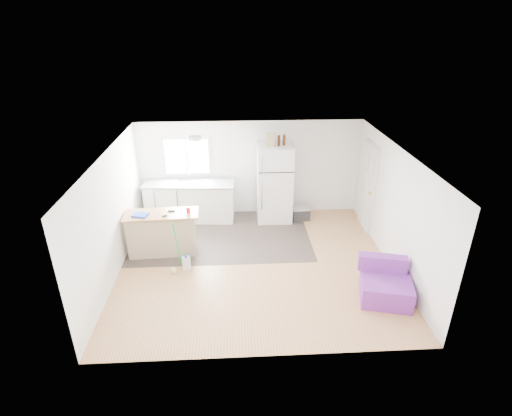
{
  "coord_description": "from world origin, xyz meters",
  "views": [
    {
      "loc": [
        -0.39,
        -6.95,
        4.59
      ],
      "look_at": [
        0.04,
        0.7,
        0.95
      ],
      "focal_mm": 28.0,
      "sensor_mm": 36.0,
      "label": 1
    }
  ],
  "objects_px": {
    "cardboard_box": "(271,140)",
    "mop": "(175,262)",
    "blue_tray": "(140,215)",
    "purple_seat": "(385,285)",
    "peninsula": "(162,233)",
    "refrigerator": "(274,183)",
    "bottle_left": "(279,140)",
    "cleaner_jug": "(186,263)",
    "cooler": "(301,213)",
    "bottle_right": "(284,140)",
    "red_cup": "(188,210)",
    "kitchen_cabinets": "(190,201)"
  },
  "relations": [
    {
      "from": "peninsula",
      "to": "kitchen_cabinets",
      "type": "bearing_deg",
      "value": 71.16
    },
    {
      "from": "kitchen_cabinets",
      "to": "blue_tray",
      "type": "height_order",
      "value": "kitchen_cabinets"
    },
    {
      "from": "red_cup",
      "to": "bottle_right",
      "type": "xyz_separation_m",
      "value": [
        2.16,
        1.5,
        1.04
      ]
    },
    {
      "from": "refrigerator",
      "to": "mop",
      "type": "distance_m",
      "value": 3.25
    },
    {
      "from": "cardboard_box",
      "to": "blue_tray",
      "type": "bearing_deg",
      "value": -151.26
    },
    {
      "from": "cardboard_box",
      "to": "bottle_left",
      "type": "bearing_deg",
      "value": 2.1
    },
    {
      "from": "cooler",
      "to": "cardboard_box",
      "type": "distance_m",
      "value": 2.04
    },
    {
      "from": "cooler",
      "to": "kitchen_cabinets",
      "type": "bearing_deg",
      "value": 172.55
    },
    {
      "from": "cooler",
      "to": "cleaner_jug",
      "type": "distance_m",
      "value": 3.39
    },
    {
      "from": "peninsula",
      "to": "bottle_left",
      "type": "xyz_separation_m",
      "value": [
        2.62,
        1.47,
        1.56
      ]
    },
    {
      "from": "mop",
      "to": "blue_tray",
      "type": "distance_m",
      "value": 1.23
    },
    {
      "from": "purple_seat",
      "to": "cardboard_box",
      "type": "bearing_deg",
      "value": 132.92
    },
    {
      "from": "red_cup",
      "to": "blue_tray",
      "type": "xyz_separation_m",
      "value": [
        -0.97,
        -0.09,
        -0.04
      ]
    },
    {
      "from": "purple_seat",
      "to": "cleaner_jug",
      "type": "distance_m",
      "value": 3.83
    },
    {
      "from": "cleaner_jug",
      "to": "bottle_right",
      "type": "bearing_deg",
      "value": 31.91
    },
    {
      "from": "cooler",
      "to": "bottle_right",
      "type": "height_order",
      "value": "bottle_right"
    },
    {
      "from": "kitchen_cabinets",
      "to": "purple_seat",
      "type": "distance_m",
      "value": 5.06
    },
    {
      "from": "mop",
      "to": "red_cup",
      "type": "distance_m",
      "value": 1.12
    },
    {
      "from": "cleaner_jug",
      "to": "bottle_right",
      "type": "distance_m",
      "value": 3.63
    },
    {
      "from": "cooler",
      "to": "purple_seat",
      "type": "distance_m",
      "value": 3.35
    },
    {
      "from": "bottle_left",
      "to": "bottle_right",
      "type": "relative_size",
      "value": 1.0
    },
    {
      "from": "purple_seat",
      "to": "blue_tray",
      "type": "bearing_deg",
      "value": 173.72
    },
    {
      "from": "cleaner_jug",
      "to": "bottle_right",
      "type": "xyz_separation_m",
      "value": [
        2.18,
        2.21,
        1.89
      ]
    },
    {
      "from": "purple_seat",
      "to": "bottle_right",
      "type": "height_order",
      "value": "bottle_right"
    },
    {
      "from": "mop",
      "to": "cardboard_box",
      "type": "height_order",
      "value": "cardboard_box"
    },
    {
      "from": "cleaner_jug",
      "to": "blue_tray",
      "type": "bearing_deg",
      "value": 133.55
    },
    {
      "from": "cleaner_jug",
      "to": "refrigerator",
      "type": "bearing_deg",
      "value": 34.75
    },
    {
      "from": "cleaner_jug",
      "to": "bottle_right",
      "type": "relative_size",
      "value": 1.39
    },
    {
      "from": "cleaner_jug",
      "to": "bottle_left",
      "type": "xyz_separation_m",
      "value": [
        2.06,
        2.17,
        1.89
      ]
    },
    {
      "from": "red_cup",
      "to": "mop",
      "type": "bearing_deg",
      "value": -107.83
    },
    {
      "from": "cardboard_box",
      "to": "purple_seat",
      "type": "bearing_deg",
      "value": -60.99
    },
    {
      "from": "bottle_left",
      "to": "mop",
      "type": "bearing_deg",
      "value": -135.56
    },
    {
      "from": "mop",
      "to": "bottle_right",
      "type": "xyz_separation_m",
      "value": [
        2.4,
        2.27,
        1.8
      ]
    },
    {
      "from": "peninsula",
      "to": "cleaner_jug",
      "type": "bearing_deg",
      "value": -54.22
    },
    {
      "from": "cleaner_jug",
      "to": "cardboard_box",
      "type": "distance_m",
      "value": 3.44
    },
    {
      "from": "blue_tray",
      "to": "bottle_right",
      "type": "xyz_separation_m",
      "value": [
        3.13,
        1.59,
        1.08
      ]
    },
    {
      "from": "cleaner_jug",
      "to": "cooler",
      "type": "bearing_deg",
      "value": 25.09
    },
    {
      "from": "mop",
      "to": "bottle_left",
      "type": "xyz_separation_m",
      "value": [
        2.28,
        2.23,
        1.8
      ]
    },
    {
      "from": "refrigerator",
      "to": "kitchen_cabinets",
      "type": "bearing_deg",
      "value": 178.4
    },
    {
      "from": "mop",
      "to": "red_cup",
      "type": "height_order",
      "value": "mop"
    },
    {
      "from": "refrigerator",
      "to": "bottle_left",
      "type": "distance_m",
      "value": 1.08
    },
    {
      "from": "refrigerator",
      "to": "bottle_right",
      "type": "bearing_deg",
      "value": -0.28
    },
    {
      "from": "cardboard_box",
      "to": "mop",
      "type": "bearing_deg",
      "value": -133.23
    },
    {
      "from": "blue_tray",
      "to": "mop",
      "type": "bearing_deg",
      "value": -43.34
    },
    {
      "from": "refrigerator",
      "to": "purple_seat",
      "type": "relative_size",
      "value": 1.84
    },
    {
      "from": "kitchen_cabinets",
      "to": "bottle_left",
      "type": "distance_m",
      "value": 2.66
    },
    {
      "from": "purple_seat",
      "to": "peninsula",
      "type": "bearing_deg",
      "value": 171.06
    },
    {
      "from": "bottle_right",
      "to": "cardboard_box",
      "type": "bearing_deg",
      "value": -171.3
    },
    {
      "from": "purple_seat",
      "to": "mop",
      "type": "height_order",
      "value": "mop"
    },
    {
      "from": "purple_seat",
      "to": "cleaner_jug",
      "type": "relative_size",
      "value": 2.98
    }
  ]
}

